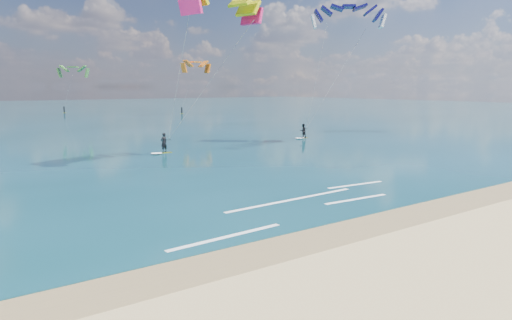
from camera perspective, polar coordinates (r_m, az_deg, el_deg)
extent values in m
plane|color=tan|center=(51.39, -20.56, 2.11)|extent=(320.00, 320.00, 0.00)
cube|color=brown|center=(18.62, 9.81, -9.03)|extent=(320.00, 2.40, 0.01)
cube|color=#0A353C|center=(114.34, -28.68, 5.14)|extent=(320.00, 200.00, 0.04)
cube|color=#B8C617|center=(40.74, -11.41, 0.92)|extent=(1.31, 0.42, 0.06)
imported|color=black|center=(40.62, -11.45, 2.14)|extent=(0.72, 0.57, 1.72)
cylinder|color=black|center=(40.45, -10.92, 2.49)|extent=(0.53, 0.05, 0.04)
cube|color=#C1911C|center=(51.84, 5.88, 2.78)|extent=(1.25, 0.41, 0.05)
imported|color=black|center=(51.76, 5.90, 3.66)|extent=(0.80, 0.65, 1.58)
cylinder|color=black|center=(51.70, 6.33, 3.95)|extent=(0.50, 0.05, 0.04)
cube|color=white|center=(24.14, 12.42, -4.79)|extent=(4.08, 0.53, 0.01)
cube|color=white|center=(23.55, 4.59, -4.95)|extent=(8.29, 0.54, 0.01)
cube|color=white|center=(27.62, 12.33, -3.03)|extent=(4.03, 0.65, 0.01)
cube|color=white|center=(17.87, -3.67, -9.55)|extent=(5.20, 0.52, 0.01)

